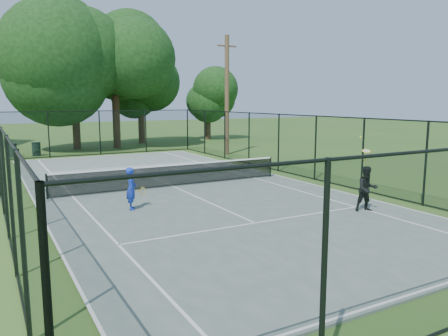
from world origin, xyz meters
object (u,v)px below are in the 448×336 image
trash_bin_right (36,149)px  utility_pole (227,95)px  player_black (367,189)px  trash_bin_left (12,150)px  player_blue (131,188)px  tennis_net (173,174)px

trash_bin_right → utility_pole: bearing=-25.2°
player_black → trash_bin_left: bearing=113.6°
trash_bin_left → utility_pole: bearing=-22.8°
utility_pole → player_blue: size_ratio=5.56×
trash_bin_right → utility_pole: utility_pole is taller
tennis_net → utility_pole: size_ratio=1.27×
tennis_net → player_blue: bearing=-132.2°
utility_pole → trash_bin_left: bearing=157.2°
player_blue → tennis_net: bearing=47.8°
trash_bin_right → player_blue: (1.19, -17.42, 0.31)m
trash_bin_left → trash_bin_right: bearing=-1.1°
utility_pole → player_blue: (-10.36, -11.99, -3.26)m
trash_bin_left → player_black: size_ratio=0.37×
player_black → utility_pole: bearing=77.1°
trash_bin_right → player_blue: 17.46m
trash_bin_right → player_black: 22.80m
trash_bin_left → player_blue: size_ratio=0.63×
trash_bin_right → player_black: bearing=-69.7°
trash_bin_left → player_blue: (2.63, -17.45, 0.32)m
trash_bin_right → tennis_net: bearing=-74.9°
trash_bin_right → player_blue: size_ratio=0.64×
utility_pole → player_blue: 16.18m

